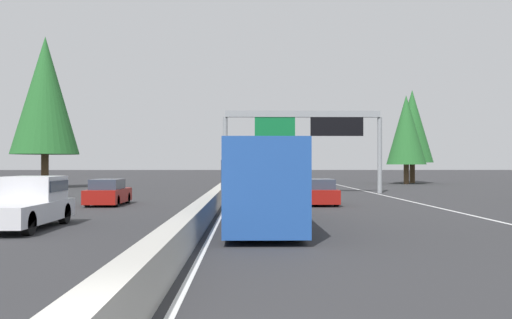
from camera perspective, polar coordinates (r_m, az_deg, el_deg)
name	(u,v)px	position (r m, az deg, el deg)	size (l,w,h in m)	color
ground_plane	(234,184)	(65.64, -2.15, -2.47)	(320.00, 320.00, 0.00)	#2D2D30
median_barrier	(235,177)	(85.62, -2.06, -1.70)	(180.00, 0.56, 0.90)	#ADAAA3
shoulder_stripe_right	(324,182)	(76.29, 6.70, -2.18)	(160.00, 0.16, 0.01)	silver
shoulder_stripe_median	(238,182)	(75.62, -1.80, -2.20)	(160.00, 0.16, 0.01)	silver
sign_gantry_overhead	(305,128)	(46.07, 4.85, 3.15)	(0.50, 12.68, 6.55)	gray
bus_distant_a	(261,180)	(21.71, 0.53, -2.04)	(11.50, 2.55, 3.10)	#1E4793
sedan_far_center	(319,193)	(33.05, 6.25, -3.28)	(4.40, 1.80, 1.47)	maroon
pickup_near_right	(248,179)	(53.32, -0.77, -1.96)	(5.60, 2.00, 1.86)	slate
sedan_mid_center	(276,175)	(82.63, 1.96, -1.58)	(4.40, 1.80, 1.47)	maroon
sedan_near_center	(248,175)	(88.05, -0.83, -1.51)	(4.40, 1.80, 1.47)	silver
oncoming_near	(28,203)	(22.54, -21.63, -3.99)	(5.60, 2.00, 1.86)	silver
oncoming_far	(108,193)	(33.61, -14.42, -3.22)	(4.40, 1.80, 1.47)	maroon
conifer_right_mid	(406,130)	(68.96, 14.63, 2.85)	(4.54, 4.54, 10.31)	#4C3823
conifer_right_far	(412,126)	(72.96, 15.18, 3.18)	(5.01, 5.01, 11.39)	#4C3823
conifer_left_near	(45,95)	(60.70, -20.12, 5.97)	(6.56, 6.56, 14.91)	#4C3823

